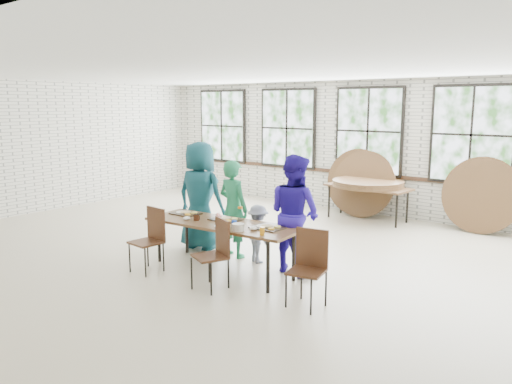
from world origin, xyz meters
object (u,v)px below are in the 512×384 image
(dining_table, at_px, (222,226))
(chair_near_right, at_px, (216,248))
(chair_near_left, at_px, (151,234))
(storage_table, at_px, (368,189))

(dining_table, xyz_separation_m, chair_near_right, (0.42, -0.58, -0.13))
(chair_near_left, xyz_separation_m, chair_near_right, (1.26, 0.07, 0.00))
(chair_near_right, distance_m, storage_table, 4.99)
(dining_table, bearing_deg, chair_near_left, -147.02)
(chair_near_left, height_order, storage_table, chair_near_left)
(storage_table, bearing_deg, chair_near_right, -82.26)
(chair_near_left, distance_m, storage_table, 5.16)
(chair_near_left, xyz_separation_m, storage_table, (1.03, 5.06, 0.13))
(chair_near_left, relative_size, storage_table, 0.51)
(chair_near_right, bearing_deg, storage_table, 116.06)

